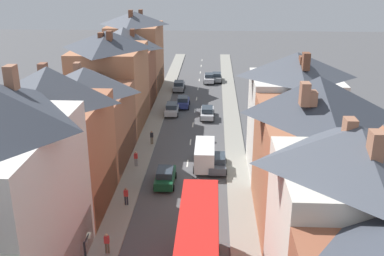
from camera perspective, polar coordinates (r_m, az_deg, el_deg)
pavement_left at (r=54.85m, az=-5.41°, el=-0.85°), size 2.20×104.00×0.14m
pavement_right at (r=54.37m, az=5.29°, el=-1.03°), size 2.20×104.00×0.14m
centre_line_dashes at (r=52.53m, az=-0.19°, el=-1.79°), size 0.14×97.80×0.01m
terrace_row_left at (r=43.38m, az=-14.44°, el=1.08°), size 8.00×78.00×13.82m
terrace_row_right at (r=26.64m, az=19.41°, el=-11.78°), size 8.00×46.08×13.89m
double_decker_bus_lead at (r=28.69m, az=0.76°, el=-15.64°), size 2.74×10.80×5.30m
car_near_blue at (r=65.22m, az=-1.15°, el=3.36°), size 1.90×4.04×1.62m
car_near_silver at (r=45.41m, az=3.24°, el=-4.34°), size 1.90×4.36×1.64m
car_parked_left_a at (r=74.12m, az=-1.67°, el=5.39°), size 1.90×4.32×1.58m
car_parked_right_a at (r=79.97m, az=3.13°, el=6.48°), size 1.90×3.99×1.62m
car_mid_black at (r=42.41m, az=-3.41°, el=-6.17°), size 1.90×4.17×1.67m
car_parked_left_b at (r=62.17m, az=-2.55°, el=2.49°), size 1.90×4.49×1.60m
car_mid_white at (r=60.57m, az=1.95°, el=2.01°), size 1.90×4.51×1.57m
car_far_grey at (r=79.14m, az=2.19°, el=6.36°), size 1.90×4.08×1.65m
delivery_van at (r=45.77m, az=1.62°, el=-3.40°), size 2.20×5.20×2.41m
pedestrian_mid_left at (r=33.36m, az=-10.76°, el=-14.07°), size 0.36×0.22×1.61m
pedestrian_mid_right at (r=39.08m, az=-8.38°, el=-8.47°), size 0.36×0.22×1.61m
pedestrian_far_left at (r=46.11m, az=-7.14°, el=-3.79°), size 0.36×0.22×1.61m
pedestrian_far_right at (r=51.47m, az=-5.13°, el=-1.11°), size 0.36×0.22×1.61m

